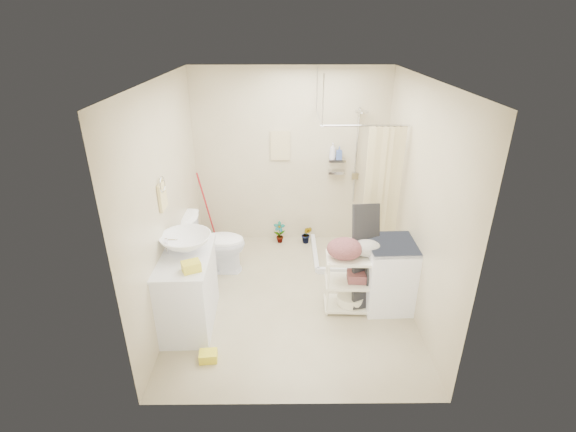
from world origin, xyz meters
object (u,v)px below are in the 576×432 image
washing_machine (389,274)px  laundry_rack (352,278)px  vanity (188,290)px  toilet (214,243)px

washing_machine → laundry_rack: (-0.45, -0.08, 0.00)m
vanity → toilet: bearing=82.3°
vanity → laundry_rack: bearing=5.8°
toilet → washing_machine: size_ratio=1.00×
vanity → washing_machine: vanity is taller
washing_machine → laundry_rack: size_ratio=0.99×
vanity → washing_machine: size_ratio=1.19×
toilet → washing_machine: same height
washing_machine → toilet: bearing=157.8°
toilet → washing_machine: (2.18, -0.79, -0.00)m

